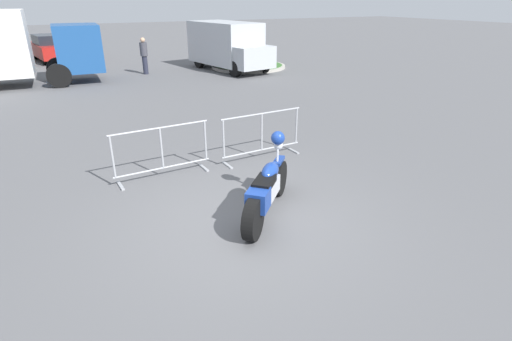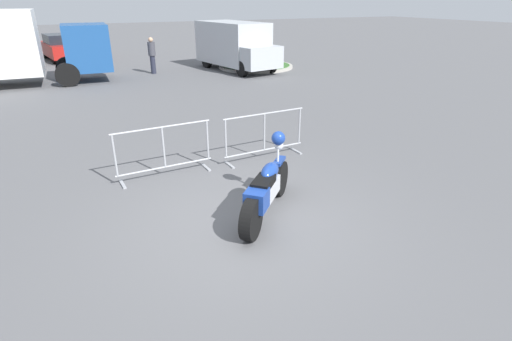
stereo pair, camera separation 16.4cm
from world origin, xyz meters
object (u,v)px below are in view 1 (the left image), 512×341
at_px(parked_car_red, 52,48).
at_px(pedestrian, 144,54).
at_px(motorcycle, 267,188).
at_px(crowd_barrier_near, 162,152).
at_px(delivery_van, 227,45).
at_px(crowd_barrier_far, 262,135).

height_order(parked_car_red, pedestrian, pedestrian).
height_order(motorcycle, crowd_barrier_near, motorcycle).
bearing_deg(delivery_van, crowd_barrier_near, -39.52).
bearing_deg(pedestrian, delivery_van, 158.56).
bearing_deg(parked_car_red, delivery_van, -144.00).
bearing_deg(motorcycle, delivery_van, 23.04).
xyz_separation_m(motorcycle, crowd_barrier_near, (-1.14, 2.31, 0.07)).
distance_m(crowd_barrier_far, delivery_van, 12.42).
bearing_deg(motorcycle, pedestrian, 38.85).
bearing_deg(delivery_van, motorcycle, -31.34).
height_order(delivery_van, parked_car_red, delivery_van).
bearing_deg(pedestrian, motorcycle, 73.09).
xyz_separation_m(motorcycle, pedestrian, (1.40, 14.65, 0.44)).
height_order(motorcycle, crowd_barrier_far, motorcycle).
height_order(motorcycle, parked_car_red, parked_car_red).
xyz_separation_m(motorcycle, delivery_van, (5.43, 13.94, 0.76)).
bearing_deg(crowd_barrier_near, crowd_barrier_far, 0.00).
bearing_deg(crowd_barrier_far, delivery_van, 69.75).
distance_m(motorcycle, parked_car_red, 21.79).
bearing_deg(crowd_barrier_far, crowd_barrier_near, 180.00).
xyz_separation_m(crowd_barrier_near, delivery_van, (6.57, 11.63, 0.69)).
distance_m(delivery_van, parked_car_red, 10.97).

